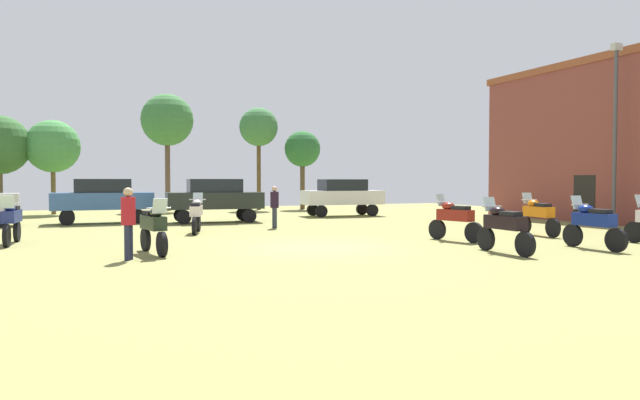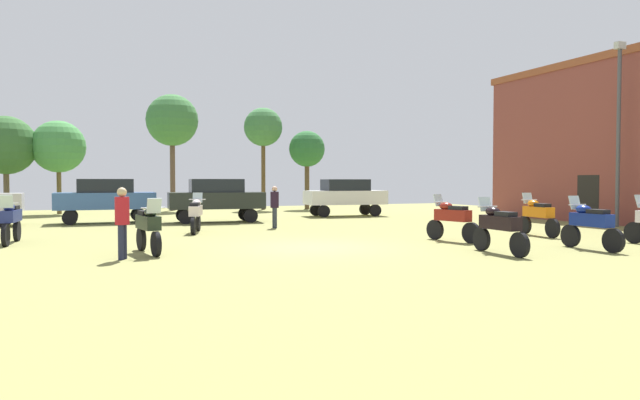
{
  "view_description": "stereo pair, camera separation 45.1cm",
  "coord_description": "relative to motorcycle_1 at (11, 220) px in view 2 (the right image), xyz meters",
  "views": [
    {
      "loc": [
        -6.43,
        -14.93,
        1.93
      ],
      "look_at": [
        2.73,
        6.04,
        1.16
      ],
      "focal_mm": 31.79,
      "sensor_mm": 36.0,
      "label": 1
    },
    {
      "loc": [
        -6.02,
        -15.11,
        1.93
      ],
      "look_at": [
        2.73,
        6.04,
        1.16
      ],
      "focal_mm": 31.79,
      "sensor_mm": 36.0,
      "label": 2
    }
  ],
  "objects": [
    {
      "name": "ground_plane",
      "position": [
        8.13,
        -4.27,
        -0.75
      ],
      "size": [
        44.0,
        52.0,
        0.02
      ],
      "color": "olive"
    },
    {
      "name": "motorcycle_1",
      "position": [
        0.0,
        0.0,
        0.0
      ],
      "size": [
        0.62,
        2.24,
        1.51
      ],
      "rotation": [
        0.0,
        0.0,
        3.05
      ],
      "color": "black",
      "rests_on": "ground"
    },
    {
      "name": "motorcycle_2",
      "position": [
        15.02,
        -7.79,
        -0.01
      ],
      "size": [
        0.62,
        2.13,
        1.49
      ],
      "rotation": [
        0.0,
        0.0,
        -0.02
      ],
      "color": "black",
      "rests_on": "ground"
    },
    {
      "name": "motorcycle_4",
      "position": [
        12.09,
        -7.53,
        -0.02
      ],
      "size": [
        0.62,
        2.18,
        1.48
      ],
      "rotation": [
        0.0,
        0.0,
        -0.03
      ],
      "color": "black",
      "rests_on": "ground"
    },
    {
      "name": "motorcycle_5",
      "position": [
        5.83,
        1.54,
        -0.02
      ],
      "size": [
        0.81,
        2.05,
        1.47
      ],
      "rotation": [
        0.0,
        0.0,
        -0.3
      ],
      "color": "black",
      "rests_on": "ground"
    },
    {
      "name": "motorcycle_6",
      "position": [
        16.62,
        -4.12,
        -0.01
      ],
      "size": [
        0.65,
        2.19,
        1.49
      ],
      "rotation": [
        0.0,
        0.0,
        -0.13
      ],
      "color": "black",
      "rests_on": "ground"
    },
    {
      "name": "motorcycle_7",
      "position": [
        3.61,
        -3.97,
        -0.02
      ],
      "size": [
        0.66,
        2.1,
        1.48
      ],
      "rotation": [
        0.0,
        0.0,
        3.3
      ],
      "color": "black",
      "rests_on": "ground"
    },
    {
      "name": "motorcycle_8",
      "position": [
        12.78,
        -4.5,
        -0.01
      ],
      "size": [
        0.75,
        2.08,
        1.48
      ],
      "rotation": [
        0.0,
        0.0,
        0.24
      ],
      "color": "black",
      "rests_on": "ground"
    },
    {
      "name": "car_1",
      "position": [
        7.67,
        6.61,
        0.43
      ],
      "size": [
        4.43,
        2.13,
        2.0
      ],
      "rotation": [
        0.0,
        0.0,
        1.49
      ],
      "color": "black",
      "rests_on": "ground"
    },
    {
      "name": "car_3",
      "position": [
        2.9,
        8.04,
        0.43
      ],
      "size": [
        4.3,
        1.81,
        2.0
      ],
      "rotation": [
        0.0,
        0.0,
        1.57
      ],
      "color": "black",
      "rests_on": "ground"
    },
    {
      "name": "car_4",
      "position": [
        15.15,
        8.54,
        0.43
      ],
      "size": [
        4.44,
        2.15,
        2.0
      ],
      "rotation": [
        0.0,
        0.0,
        1.49
      ],
      "color": "black",
      "rests_on": "ground"
    },
    {
      "name": "person_1",
      "position": [
        2.91,
        -4.87,
        0.29
      ],
      "size": [
        0.46,
        0.46,
        1.75
      ],
      "rotation": [
        0.0,
        0.0,
        1.1
      ],
      "color": "#21253D",
      "rests_on": "ground"
    },
    {
      "name": "person_3",
      "position": [
        9.17,
        2.49,
        0.25
      ],
      "size": [
        0.35,
        0.35,
        1.7
      ],
      "rotation": [
        0.0,
        0.0,
        1.55
      ],
      "color": "#2B323D",
      "rests_on": "ground"
    },
    {
      "name": "tree_1",
      "position": [
        0.67,
        16.55,
        3.13
      ],
      "size": [
        2.99,
        2.99,
        5.38
      ],
      "color": "brown",
      "rests_on": "ground"
    },
    {
      "name": "tree_2",
      "position": [
        7.29,
        18.09,
        5.04
      ],
      "size": [
        3.32,
        3.32,
        7.48
      ],
      "color": "brown",
      "rests_on": "ground"
    },
    {
      "name": "tree_3",
      "position": [
        13.1,
        17.11,
        4.71
      ],
      "size": [
        2.56,
        2.56,
        6.8
      ],
      "color": "brown",
      "rests_on": "ground"
    },
    {
      "name": "tree_4",
      "position": [
        15.97,
        16.44,
        3.29
      ],
      "size": [
        2.43,
        2.43,
        5.3
      ],
      "color": "brown",
      "rests_on": "ground"
    },
    {
      "name": "tree_7",
      "position": [
        -2.01,
        16.56,
        3.15
      ],
      "size": [
        3.27,
        3.27,
        5.54
      ],
      "color": "brown",
      "rests_on": "ground"
    },
    {
      "name": "lamp_post",
      "position": [
        22.54,
        -2.38,
        3.48
      ],
      "size": [
        0.44,
        0.24,
        7.64
      ],
      "color": "#47474C",
      "rests_on": "ground"
    }
  ]
}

